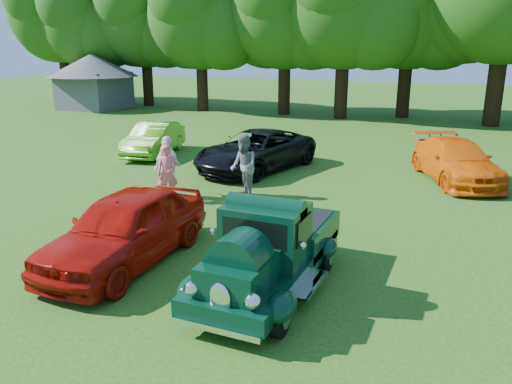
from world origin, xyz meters
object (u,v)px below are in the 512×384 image
at_px(hero_pickup, 270,251).
at_px(gazebo, 93,75).
at_px(back_car_orange, 456,161).
at_px(spectator_pink, 167,174).
at_px(back_car_black, 256,151).
at_px(spectator_white, 167,167).
at_px(back_car_lime, 154,139).
at_px(red_convertible, 126,228).
at_px(spectator_grey, 244,166).

xyz_separation_m(hero_pickup, gazebo, (-22.31, 21.19, 1.68)).
distance_m(back_car_orange, spectator_pink, 9.52).
distance_m(back_car_black, spectator_pink, 4.69).
bearing_deg(gazebo, spectator_white, -44.39).
relative_size(back_car_orange, spectator_white, 2.53).
relative_size(back_car_lime, back_car_orange, 0.86).
bearing_deg(back_car_lime, red_convertible, -71.42).
relative_size(hero_pickup, back_car_black, 0.83).
height_order(hero_pickup, back_car_orange, hero_pickup).
distance_m(red_convertible, spectator_white, 4.64).
height_order(red_convertible, spectator_grey, spectator_grey).
height_order(back_car_lime, spectator_grey, spectator_grey).
bearing_deg(red_convertible, hero_pickup, -0.30).
distance_m(back_car_lime, spectator_grey, 7.26).
relative_size(back_car_black, gazebo, 0.80).
height_order(back_car_black, spectator_pink, spectator_pink).
relative_size(back_car_black, spectator_pink, 3.08).
relative_size(back_car_black, spectator_white, 2.78).
distance_m(spectator_pink, spectator_white, 0.45).
xyz_separation_m(back_car_orange, gazebo, (-25.08, 11.47, 1.72)).
xyz_separation_m(back_car_orange, spectator_white, (-7.72, -5.52, 0.25)).
bearing_deg(spectator_grey, back_car_lime, -166.71).
bearing_deg(spectator_white, spectator_pink, -141.55).
xyz_separation_m(red_convertible, back_car_orange, (5.93, 9.80, -0.07)).
xyz_separation_m(red_convertible, spectator_grey, (0.24, 5.23, 0.19)).
relative_size(back_car_orange, spectator_pink, 2.80).
xyz_separation_m(back_car_lime, spectator_grey, (6.00, -4.07, 0.28)).
height_order(spectator_grey, spectator_white, spectator_grey).
relative_size(hero_pickup, spectator_white, 2.31).
bearing_deg(gazebo, back_car_lime, -41.79).
distance_m(hero_pickup, red_convertible, 3.16).
xyz_separation_m(back_car_lime, spectator_white, (3.97, -5.03, 0.26)).
distance_m(red_convertible, gazebo, 28.67).
bearing_deg(back_car_black, hero_pickup, -51.68).
bearing_deg(back_car_lime, gazebo, 125.06).
relative_size(red_convertible, spectator_white, 2.37).
xyz_separation_m(red_convertible, gazebo, (-19.15, 21.27, 1.65)).
xyz_separation_m(back_car_black, spectator_pink, (-0.75, -4.63, 0.12)).
relative_size(spectator_grey, gazebo, 0.29).
bearing_deg(hero_pickup, back_car_lime, 134.03).
bearing_deg(back_car_orange, spectator_grey, -164.77).
relative_size(red_convertible, back_car_black, 0.85).
xyz_separation_m(hero_pickup, back_car_black, (-3.96, 8.46, -0.01)).
bearing_deg(spectator_white, back_car_lime, 43.65).
xyz_separation_m(back_car_orange, spectator_pink, (-7.48, -5.89, 0.16)).
bearing_deg(back_car_orange, back_car_lime, 158.90).
distance_m(hero_pickup, back_car_black, 9.34).
bearing_deg(red_convertible, back_car_lime, 119.92).
height_order(red_convertible, back_car_lime, red_convertible).
xyz_separation_m(red_convertible, spectator_white, (-1.79, 4.28, 0.18)).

